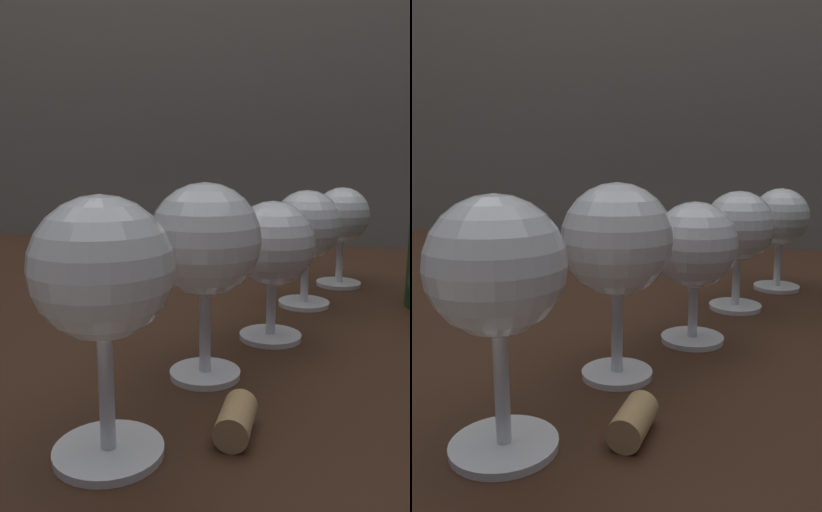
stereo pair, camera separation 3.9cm
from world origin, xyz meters
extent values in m
cube|color=#59544F|center=(0.00, 0.96, 1.30)|extent=(5.00, 0.08, 2.60)
cube|color=#382114|center=(0.00, 0.00, 0.71)|extent=(1.25, 0.88, 0.03)
cylinder|color=#382114|center=(-0.57, 0.38, 0.35)|extent=(0.06, 0.06, 0.69)
cylinder|color=white|center=(0.07, -0.33, 0.73)|extent=(0.07, 0.07, 0.00)
cylinder|color=white|center=(0.07, -0.33, 0.77)|extent=(0.01, 0.01, 0.08)
sphere|color=white|center=(0.07, -0.33, 0.83)|extent=(0.08, 0.08, 0.08)
cylinder|color=white|center=(0.10, -0.21, 0.73)|extent=(0.06, 0.06, 0.00)
cylinder|color=white|center=(0.10, -0.21, 0.77)|extent=(0.01, 0.01, 0.08)
sphere|color=white|center=(0.10, -0.21, 0.83)|extent=(0.09, 0.09, 0.09)
ellipsoid|color=maroon|center=(0.10, -0.21, 0.83)|extent=(0.08, 0.08, 0.04)
cylinder|color=white|center=(0.14, -0.11, 0.73)|extent=(0.06, 0.06, 0.00)
cylinder|color=white|center=(0.14, -0.11, 0.76)|extent=(0.01, 0.01, 0.06)
sphere|color=white|center=(0.14, -0.11, 0.82)|extent=(0.08, 0.08, 0.08)
ellipsoid|color=gold|center=(0.14, -0.11, 0.81)|extent=(0.07, 0.07, 0.02)
cylinder|color=white|center=(0.17, 0.02, 0.73)|extent=(0.06, 0.06, 0.00)
cylinder|color=white|center=(0.17, 0.02, 0.76)|extent=(0.01, 0.01, 0.06)
sphere|color=white|center=(0.17, 0.02, 0.82)|extent=(0.08, 0.08, 0.08)
ellipsoid|color=#470A16|center=(0.17, 0.02, 0.81)|extent=(0.07, 0.07, 0.03)
cylinder|color=white|center=(0.21, 0.12, 0.73)|extent=(0.06, 0.06, 0.00)
cylinder|color=white|center=(0.21, 0.12, 0.76)|extent=(0.01, 0.01, 0.07)
sphere|color=white|center=(0.21, 0.12, 0.82)|extent=(0.07, 0.07, 0.07)
ellipsoid|color=#EACC66|center=(0.21, 0.12, 0.82)|extent=(0.06, 0.06, 0.03)
cylinder|color=tan|center=(0.14, -0.29, 0.73)|extent=(0.02, 0.04, 0.02)
camera|label=1|loc=(0.19, -0.58, 0.89)|focal=36.57mm
camera|label=2|loc=(0.22, -0.57, 0.89)|focal=36.57mm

